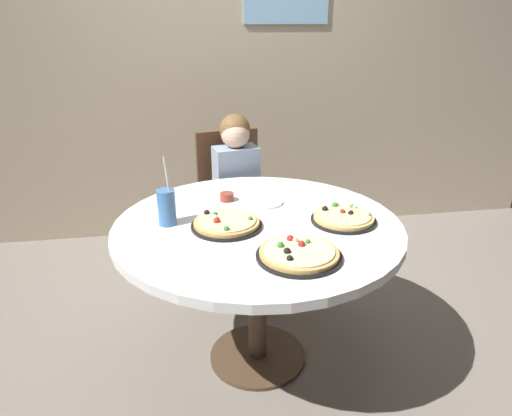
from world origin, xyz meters
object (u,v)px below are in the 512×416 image
(dining_table, at_px, (258,240))
(pizza_veggie, at_px, (344,218))
(soda_cup, at_px, (167,207))
(plate_small, at_px, (265,202))
(pizza_cheese, at_px, (226,223))
(chair_wooden, at_px, (232,197))
(sauce_bowl, at_px, (227,197))
(pizza_pepperoni, at_px, (299,253))
(diner_child, at_px, (240,215))

(dining_table, height_order, pizza_veggie, pizza_veggie)
(soda_cup, xyz_separation_m, plate_small, (0.47, 0.18, -0.08))
(pizza_cheese, bearing_deg, chair_wooden, 82.13)
(pizza_veggie, relative_size, sauce_bowl, 4.20)
(pizza_cheese, relative_size, soda_cup, 1.02)
(dining_table, distance_m, chair_wooden, 0.91)
(pizza_veggie, bearing_deg, dining_table, 172.84)
(pizza_pepperoni, xyz_separation_m, sauce_bowl, (-0.21, 0.64, 0.00))
(pizza_cheese, distance_m, sauce_bowl, 0.32)
(pizza_pepperoni, bearing_deg, soda_cup, 141.45)
(pizza_cheese, xyz_separation_m, sauce_bowl, (0.04, 0.31, 0.00))
(chair_wooden, distance_m, plate_small, 0.72)
(pizza_veggie, relative_size, soda_cup, 0.96)
(dining_table, relative_size, soda_cup, 4.20)
(soda_cup, distance_m, plate_small, 0.51)
(dining_table, relative_size, diner_child, 1.19)
(pizza_pepperoni, relative_size, sauce_bowl, 4.74)
(chair_wooden, distance_m, pizza_veggie, 1.06)
(pizza_cheese, height_order, sauce_bowl, pizza_cheese)
(diner_child, height_order, pizza_veggie, diner_child)
(chair_wooden, height_order, diner_child, diner_child)
(diner_child, xyz_separation_m, plate_small, (0.06, -0.49, 0.27))
(dining_table, xyz_separation_m, plate_small, (0.07, 0.23, 0.09))
(pizza_cheese, bearing_deg, sauce_bowl, 83.58)
(diner_child, relative_size, soda_cup, 3.52)
(pizza_veggie, bearing_deg, pizza_pepperoni, -133.48)
(pizza_veggie, xyz_separation_m, soda_cup, (-0.78, 0.10, 0.06))
(chair_wooden, distance_m, diner_child, 0.19)
(dining_table, relative_size, pizza_veggie, 4.40)
(chair_wooden, relative_size, plate_small, 5.28)
(soda_cup, bearing_deg, chair_wooden, 65.86)
(dining_table, distance_m, pizza_pepperoni, 0.38)
(sauce_bowl, bearing_deg, pizza_pepperoni, -71.96)
(pizza_cheese, relative_size, pizza_pepperoni, 0.94)
(diner_child, relative_size, pizza_pepperoni, 3.26)
(pizza_cheese, xyz_separation_m, soda_cup, (-0.25, 0.07, 0.06))
(soda_cup, bearing_deg, pizza_pepperoni, -38.55)
(chair_wooden, height_order, sauce_bowl, chair_wooden)
(dining_table, distance_m, sauce_bowl, 0.33)
(dining_table, distance_m, pizza_cheese, 0.18)
(sauce_bowl, bearing_deg, diner_child, 74.22)
(soda_cup, relative_size, plate_small, 1.71)
(plate_small, bearing_deg, pizza_cheese, -130.73)
(pizza_pepperoni, bearing_deg, diner_child, 94.65)
(diner_child, height_order, soda_cup, diner_child)
(pizza_cheese, bearing_deg, pizza_pepperoni, -53.07)
(diner_child, distance_m, pizza_veggie, 0.90)
(plate_small, bearing_deg, soda_cup, -159.18)
(diner_child, xyz_separation_m, sauce_bowl, (-0.12, -0.43, 0.29))
(pizza_cheese, xyz_separation_m, plate_small, (0.22, 0.25, -0.01))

